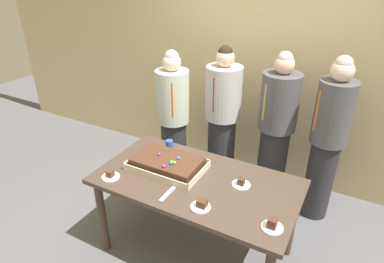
{
  "coord_description": "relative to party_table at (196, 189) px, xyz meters",
  "views": [
    {
      "loc": [
        1.03,
        -1.97,
        2.39
      ],
      "look_at": [
        -0.12,
        0.15,
        1.15
      ],
      "focal_mm": 30.75,
      "sensor_mm": 36.0,
      "label": 1
    }
  ],
  "objects": [
    {
      "name": "ground_plane",
      "position": [
        0.0,
        0.0,
        -0.7
      ],
      "size": [
        12.0,
        12.0,
        0.0
      ],
      "primitive_type": "plane",
      "color": "#5B5B60"
    },
    {
      "name": "interior_back_panel",
      "position": [
        0.0,
        1.6,
        0.8
      ],
      "size": [
        8.0,
        0.12,
        3.0
      ],
      "primitive_type": "cube",
      "color": "#CCB784",
      "rests_on": "ground_plane"
    },
    {
      "name": "party_table",
      "position": [
        0.0,
        0.0,
        0.0
      ],
      "size": [
        1.67,
        0.9,
        0.8
      ],
      "color": "#47382D",
      "rests_on": "ground_plane"
    },
    {
      "name": "sheet_cake",
      "position": [
        -0.31,
        0.04,
        0.14
      ],
      "size": [
        0.65,
        0.42,
        0.12
      ],
      "color": "beige",
      "rests_on": "party_table"
    },
    {
      "name": "plated_slice_near_left",
      "position": [
        0.71,
        -0.25,
        0.13
      ],
      "size": [
        0.15,
        0.15,
        0.08
      ],
      "color": "white",
      "rests_on": "party_table"
    },
    {
      "name": "plated_slice_near_right",
      "position": [
        0.35,
        0.11,
        0.12
      ],
      "size": [
        0.15,
        0.15,
        0.07
      ],
      "color": "white",
      "rests_on": "party_table"
    },
    {
      "name": "plated_slice_far_left",
      "position": [
        0.19,
        -0.29,
        0.12
      ],
      "size": [
        0.15,
        0.15,
        0.07
      ],
      "color": "white",
      "rests_on": "party_table"
    },
    {
      "name": "plated_slice_far_right",
      "position": [
        -0.64,
        -0.31,
        0.12
      ],
      "size": [
        0.15,
        0.15,
        0.06
      ],
      "color": "white",
      "rests_on": "party_table"
    },
    {
      "name": "drink_cup_nearest",
      "position": [
        -0.45,
        0.31,
        0.15
      ],
      "size": [
        0.07,
        0.07,
        0.1
      ],
      "primitive_type": "cylinder",
      "color": "#2D5199",
      "rests_on": "party_table"
    },
    {
      "name": "cake_server_utensil",
      "position": [
        -0.11,
        -0.28,
        0.1
      ],
      "size": [
        0.03,
        0.2,
        0.01
      ],
      "primitive_type": "cube",
      "color": "silver",
      "rests_on": "party_table"
    },
    {
      "name": "person_serving_front",
      "position": [
        0.86,
        1.06,
        0.18
      ],
      "size": [
        0.34,
        0.34,
        1.7
      ],
      "rotation": [
        0.0,
        0.0,
        -2.42
      ],
      "color": "#28282D",
      "rests_on": "ground_plane"
    },
    {
      "name": "person_green_shirt_behind",
      "position": [
        0.35,
        1.08,
        0.16
      ],
      "size": [
        0.38,
        0.38,
        1.67
      ],
      "rotation": [
        0.0,
        0.0,
        -2.13
      ],
      "color": "#28282D",
      "rests_on": "ground_plane"
    },
    {
      "name": "person_striped_tie_right",
      "position": [
        -0.7,
        0.79,
        0.14
      ],
      "size": [
        0.35,
        0.35,
        1.62
      ],
      "rotation": [
        0.0,
        0.0,
        -1.09
      ],
      "color": "#28282D",
      "rests_on": "ground_plane"
    },
    {
      "name": "person_far_right_suit",
      "position": [
        -0.22,
        1.02,
        0.16
      ],
      "size": [
        0.38,
        0.38,
        1.68
      ],
      "rotation": [
        0.0,
        0.0,
        -1.66
      ],
      "color": "#28282D",
      "rests_on": "ground_plane"
    }
  ]
}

